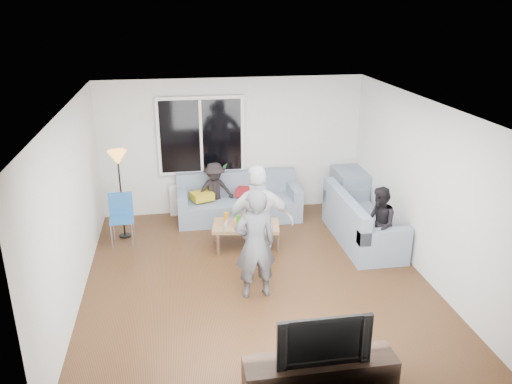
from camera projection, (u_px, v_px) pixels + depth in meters
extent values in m
cube|color=#56351C|center=(256.00, 279.00, 7.70)|extent=(5.00, 5.50, 0.04)
cube|color=white|center=(256.00, 104.00, 6.78)|extent=(5.00, 5.50, 0.04)
cube|color=silver|center=(232.00, 146.00, 9.80)|extent=(5.00, 0.04, 2.60)
cube|color=silver|center=(305.00, 304.00, 4.68)|extent=(5.00, 0.04, 2.60)
cube|color=silver|center=(71.00, 208.00, 6.85)|extent=(0.04, 5.50, 2.60)
cube|color=silver|center=(422.00, 187.00, 7.62)|extent=(0.04, 5.50, 2.60)
cube|color=white|center=(201.00, 136.00, 9.55)|extent=(1.62, 0.06, 1.47)
cube|color=black|center=(201.00, 136.00, 9.51)|extent=(1.50, 0.02, 1.35)
cube|color=white|center=(201.00, 136.00, 9.50)|extent=(0.05, 0.03, 1.35)
cube|color=silver|center=(203.00, 198.00, 9.94)|extent=(1.30, 0.12, 0.62)
imported|color=#28652E|center=(223.00, 173.00, 9.79)|extent=(0.26, 0.24, 0.39)
imported|color=silver|center=(192.00, 180.00, 9.74)|extent=(0.17, 0.17, 0.17)
cube|color=slate|center=(356.00, 191.00, 10.00)|extent=(0.85, 0.85, 0.85)
cube|color=gold|center=(202.00, 196.00, 9.49)|extent=(0.47, 0.43, 0.14)
cube|color=maroon|center=(246.00, 192.00, 9.70)|extent=(0.45, 0.41, 0.13)
cube|color=#A67C50|center=(246.00, 235.00, 8.62)|extent=(1.19, 0.78, 0.40)
cylinder|color=maroon|center=(242.00, 221.00, 8.49)|extent=(0.17, 0.17, 0.17)
imported|color=#454549|center=(255.00, 244.00, 6.96)|extent=(0.61, 0.44, 1.59)
imported|color=silver|center=(259.00, 225.00, 7.34)|extent=(1.05, 0.46, 1.77)
imported|color=black|center=(379.00, 224.00, 8.07)|extent=(0.54, 0.65, 1.21)
imported|color=black|center=(215.00, 192.00, 9.56)|extent=(0.80, 0.55, 1.12)
cube|color=#35261A|center=(320.00, 376.00, 5.34)|extent=(1.60, 0.40, 0.44)
imported|color=black|center=(322.00, 336.00, 5.17)|extent=(0.97, 0.13, 0.56)
cylinder|color=#EF5115|center=(262.00, 218.00, 8.46)|extent=(0.07, 0.07, 0.27)
cylinder|color=black|center=(250.00, 215.00, 8.68)|extent=(0.07, 0.07, 0.19)
cylinder|color=orange|center=(226.00, 218.00, 8.52)|extent=(0.07, 0.07, 0.21)
cylinder|color=black|center=(265.00, 216.00, 8.66)|extent=(0.07, 0.07, 0.20)
cylinder|color=#2E961B|center=(239.00, 222.00, 8.36)|extent=(0.08, 0.08, 0.24)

